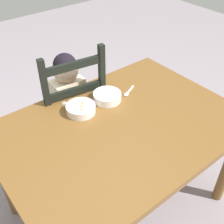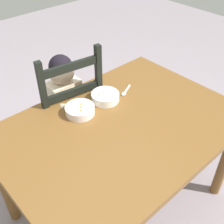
{
  "view_description": "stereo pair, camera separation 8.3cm",
  "coord_description": "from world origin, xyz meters",
  "px_view_note": "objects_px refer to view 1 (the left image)",
  "views": [
    {
      "loc": [
        -0.79,
        -0.91,
        1.8
      ],
      "look_at": [
        -0.01,
        0.07,
        0.81
      ],
      "focal_mm": 45.42,
      "sensor_mm": 36.0,
      "label": 1
    },
    {
      "loc": [
        -0.85,
        -0.86,
        1.8
      ],
      "look_at": [
        -0.01,
        0.07,
        0.81
      ],
      "focal_mm": 45.42,
      "sensor_mm": 36.0,
      "label": 2
    }
  ],
  "objects_px": {
    "child_figure": "(71,99)",
    "spoon": "(128,93)",
    "dining_table": "(120,137)",
    "bowl_of_peas": "(107,96)",
    "bowl_of_carrots": "(81,109)",
    "dining_chair": "(71,116)"
  },
  "relations": [
    {
      "from": "dining_table",
      "to": "child_figure",
      "type": "distance_m",
      "value": 0.53
    },
    {
      "from": "bowl_of_peas",
      "to": "spoon",
      "type": "height_order",
      "value": "bowl_of_peas"
    },
    {
      "from": "dining_table",
      "to": "child_figure",
      "type": "xyz_separation_m",
      "value": [
        -0.01,
        0.53,
        -0.01
      ]
    },
    {
      "from": "bowl_of_carrots",
      "to": "spoon",
      "type": "xyz_separation_m",
      "value": [
        0.34,
        -0.02,
        -0.02
      ]
    },
    {
      "from": "dining_chair",
      "to": "dining_table",
      "type": "bearing_deg",
      "value": -87.78
    },
    {
      "from": "dining_table",
      "to": "bowl_of_peas",
      "type": "distance_m",
      "value": 0.28
    },
    {
      "from": "bowl_of_peas",
      "to": "spoon",
      "type": "relative_size",
      "value": 1.31
    },
    {
      "from": "bowl_of_peas",
      "to": "spoon",
      "type": "distance_m",
      "value": 0.15
    },
    {
      "from": "child_figure",
      "to": "bowl_of_peas",
      "type": "relative_size",
      "value": 5.59
    },
    {
      "from": "bowl_of_peas",
      "to": "bowl_of_carrots",
      "type": "height_order",
      "value": "bowl_of_peas"
    },
    {
      "from": "dining_chair",
      "to": "bowl_of_carrots",
      "type": "bearing_deg",
      "value": -106.96
    },
    {
      "from": "dining_table",
      "to": "bowl_of_carrots",
      "type": "xyz_separation_m",
      "value": [
        -0.11,
        0.23,
        0.13
      ]
    },
    {
      "from": "child_figure",
      "to": "spoon",
      "type": "xyz_separation_m",
      "value": [
        0.25,
        -0.32,
        0.11
      ]
    },
    {
      "from": "dining_chair",
      "to": "bowl_of_peas",
      "type": "distance_m",
      "value": 0.43
    },
    {
      "from": "dining_chair",
      "to": "spoon",
      "type": "bearing_deg",
      "value": -51.46
    },
    {
      "from": "child_figure",
      "to": "spoon",
      "type": "distance_m",
      "value": 0.42
    },
    {
      "from": "child_figure",
      "to": "bowl_of_carrots",
      "type": "bearing_deg",
      "value": -108.61
    },
    {
      "from": "spoon",
      "to": "bowl_of_peas",
      "type": "bearing_deg",
      "value": 170.64
    },
    {
      "from": "child_figure",
      "to": "spoon",
      "type": "relative_size",
      "value": 7.34
    },
    {
      "from": "bowl_of_peas",
      "to": "dining_chair",
      "type": "bearing_deg",
      "value": 109.86
    },
    {
      "from": "dining_table",
      "to": "dining_chair",
      "type": "xyz_separation_m",
      "value": [
        -0.02,
        0.53,
        -0.16
      ]
    },
    {
      "from": "dining_chair",
      "to": "bowl_of_carrots",
      "type": "height_order",
      "value": "dining_chair"
    }
  ]
}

